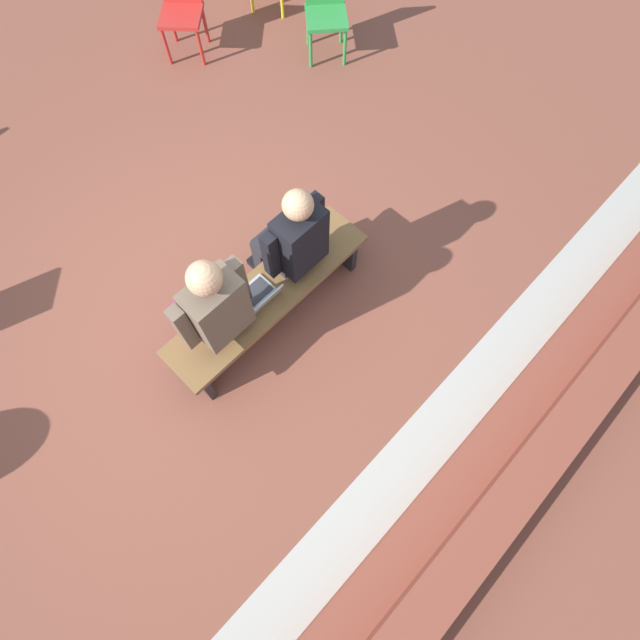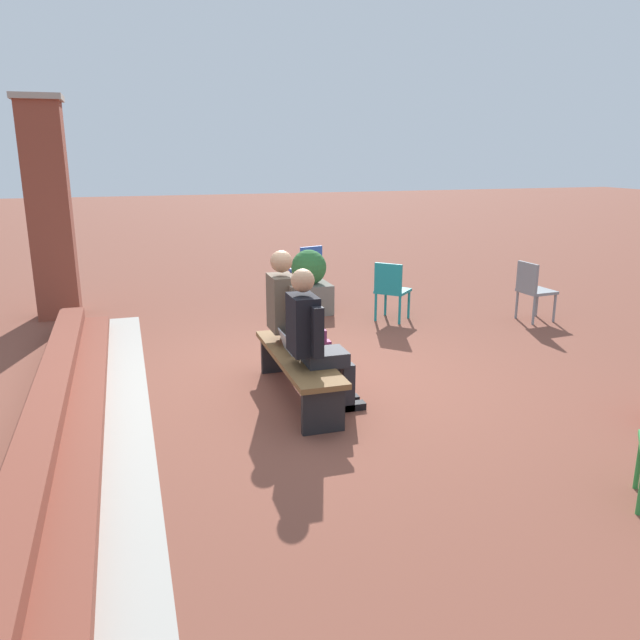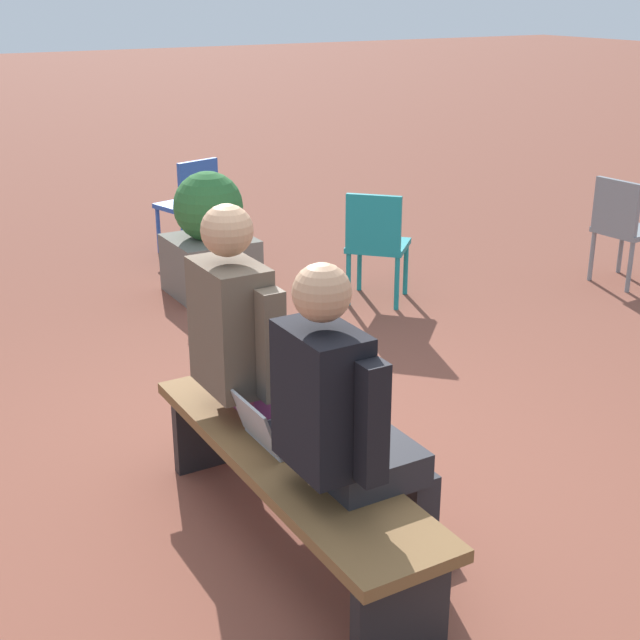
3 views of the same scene
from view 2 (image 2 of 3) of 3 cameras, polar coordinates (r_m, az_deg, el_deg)
ground_plane at (r=6.52m, az=-0.94°, el=-5.71°), size 60.00×60.00×0.00m
concrete_strip at (r=5.93m, az=-17.14°, el=-8.55°), size 7.33×0.40×0.01m
brick_steps at (r=5.92m, az=-22.59°, el=-7.85°), size 6.53×0.60×0.30m
brick_pillar_left_of_steps at (r=9.62m, az=-23.49°, el=9.28°), size 0.64×0.64×3.07m
bench at (r=5.99m, az=-2.04°, el=-4.02°), size 1.80×0.44×0.45m
person_student at (r=5.60m, az=-0.51°, el=-1.52°), size 0.54×0.68×1.34m
person_adult at (r=6.30m, az=-2.51°, el=0.56°), size 0.57×0.72×1.39m
laptop at (r=6.04m, az=-2.42°, el=-2.42°), size 0.32×0.29×0.21m
plastic_chair_near_bench_right at (r=9.24m, az=18.87°, el=2.83°), size 0.45×0.45×0.84m
plastic_chair_near_bench_left at (r=8.79m, az=6.50°, el=2.96°), size 0.59×0.59×0.84m
plastic_chair_far_right at (r=10.29m, az=-1.13°, el=4.83°), size 0.51×0.51×0.84m
planter at (r=9.23m, az=-1.03°, el=3.34°), size 0.60×0.60×0.94m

